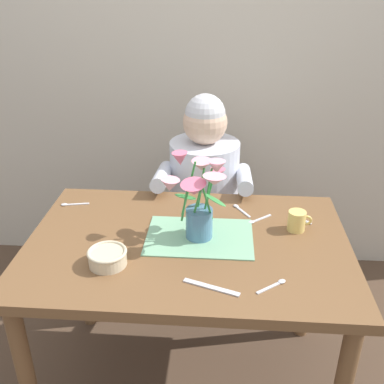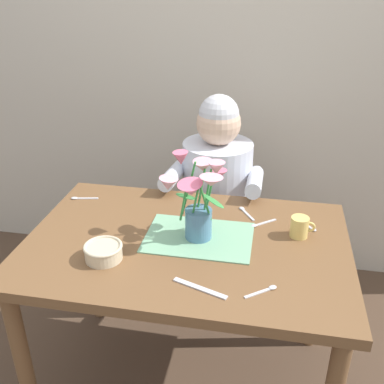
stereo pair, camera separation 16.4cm
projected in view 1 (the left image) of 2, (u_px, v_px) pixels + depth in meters
The scene contains 14 objects.
ground_plane at pixel (188, 381), 2.01m from camera, with size 6.00×6.00×0.00m, color #4C3828.
wood_panel_backdrop at pixel (204, 52), 2.38m from camera, with size 4.00×0.10×2.50m, color beige.
dining_table at pixel (188, 262), 1.72m from camera, with size 1.20×0.80×0.74m.
seated_person at pixel (204, 205), 2.30m from camera, with size 0.45×0.47×1.14m.
striped_placemat at pixel (200, 237), 1.70m from camera, with size 0.40×0.28×0.01m, color #7AB289.
flower_vase at pixel (199, 198), 1.62m from camera, with size 0.25×0.26×0.33m.
ceramic_bowl at pixel (107, 257), 1.53m from camera, with size 0.14×0.14×0.06m.
dinner_knife at pixel (211, 287), 1.43m from camera, with size 0.19×0.02×0.01m, color silver.
ceramic_mug at pixel (297, 221), 1.73m from camera, with size 0.09×0.07×0.08m.
spoon_0 at pixel (70, 204), 1.93m from camera, with size 0.12×0.04×0.01m.
spoon_1 at pixel (239, 209), 1.89m from camera, with size 0.08×0.11×0.01m.
spoon_2 at pixel (276, 284), 1.44m from camera, with size 0.10×0.08×0.01m.
spoon_3 at pixel (304, 220), 1.81m from camera, with size 0.08×0.11×0.01m.
spoon_4 at pixel (256, 220), 1.81m from camera, with size 0.10×0.09×0.01m.
Camera 1 is at (0.12, -1.41, 1.66)m, focal length 42.16 mm.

